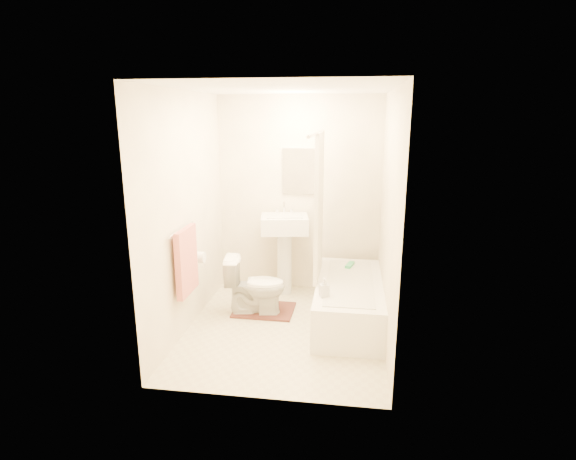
# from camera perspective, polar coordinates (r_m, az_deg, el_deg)

# --- Properties ---
(floor) EXTENTS (2.40, 2.40, 0.00)m
(floor) POSITION_cam_1_polar(r_m,az_deg,el_deg) (4.80, -0.43, -12.40)
(floor) COLOR beige
(floor) RESTS_ON ground
(ceiling) EXTENTS (2.40, 2.40, 0.00)m
(ceiling) POSITION_cam_1_polar(r_m,az_deg,el_deg) (4.29, -0.50, 17.57)
(ceiling) COLOR white
(ceiling) RESTS_ON ground
(wall_back) EXTENTS (2.00, 0.02, 2.40)m
(wall_back) POSITION_cam_1_polar(r_m,az_deg,el_deg) (5.55, 1.40, 4.42)
(wall_back) COLOR beige
(wall_back) RESTS_ON ground
(wall_left) EXTENTS (0.02, 2.40, 2.40)m
(wall_left) POSITION_cam_1_polar(r_m,az_deg,el_deg) (4.64, -12.78, 2.07)
(wall_left) COLOR beige
(wall_left) RESTS_ON ground
(wall_right) EXTENTS (0.02, 2.40, 2.40)m
(wall_right) POSITION_cam_1_polar(r_m,az_deg,el_deg) (4.35, 12.66, 1.27)
(wall_right) COLOR beige
(wall_right) RESTS_ON ground
(mirror) EXTENTS (0.40, 0.03, 0.55)m
(mirror) POSITION_cam_1_polar(r_m,az_deg,el_deg) (5.49, 1.39, 7.47)
(mirror) COLOR white
(mirror) RESTS_ON wall_back
(curtain_rod) EXTENTS (0.03, 1.70, 0.03)m
(curtain_rod) POSITION_cam_1_polar(r_m,az_deg,el_deg) (4.35, 3.72, 12.23)
(curtain_rod) COLOR silver
(curtain_rod) RESTS_ON wall_back
(shower_curtain) EXTENTS (0.04, 0.80, 1.55)m
(shower_curtain) POSITION_cam_1_polar(r_m,az_deg,el_deg) (4.84, 3.95, 3.13)
(shower_curtain) COLOR silver
(shower_curtain) RESTS_ON curtain_rod
(towel_bar) EXTENTS (0.02, 0.60, 0.02)m
(towel_bar) POSITION_cam_1_polar(r_m,az_deg,el_deg) (4.42, -13.35, 0.09)
(towel_bar) COLOR silver
(towel_bar) RESTS_ON wall_left
(towel) EXTENTS (0.06, 0.45, 0.66)m
(towel) POSITION_cam_1_polar(r_m,az_deg,el_deg) (4.50, -12.76, -3.87)
(towel) COLOR #CC7266
(towel) RESTS_ON towel_bar
(toilet_paper) EXTENTS (0.11, 0.12, 0.12)m
(toilet_paper) POSITION_cam_1_polar(r_m,az_deg,el_deg) (4.85, -11.18, -3.42)
(toilet_paper) COLOR white
(toilet_paper) RESTS_ON wall_left
(toilet) EXTENTS (0.71, 0.46, 0.65)m
(toilet) POSITION_cam_1_polar(r_m,az_deg,el_deg) (5.01, -4.18, -7.12)
(toilet) COLOR white
(toilet) RESTS_ON floor
(sink) EXTENTS (0.62, 0.53, 1.08)m
(sink) POSITION_cam_1_polar(r_m,az_deg,el_deg) (5.49, -0.45, -2.77)
(sink) COLOR silver
(sink) RESTS_ON floor
(bathtub) EXTENTS (0.69, 1.57, 0.44)m
(bathtub) POSITION_cam_1_polar(r_m,az_deg,el_deg) (4.93, 7.74, -8.92)
(bathtub) COLOR white
(bathtub) RESTS_ON floor
(bath_mat) EXTENTS (0.68, 0.51, 0.02)m
(bath_mat) POSITION_cam_1_polar(r_m,az_deg,el_deg) (5.19, -3.05, -10.09)
(bath_mat) COLOR #49251D
(bath_mat) RESTS_ON floor
(soap_bottle) EXTENTS (0.11, 0.11, 0.19)m
(soap_bottle) POSITION_cam_1_polar(r_m,az_deg,el_deg) (4.41, 4.63, -7.28)
(soap_bottle) COLOR silver
(soap_bottle) RESTS_ON bathtub
(scrub_brush) EXTENTS (0.11, 0.22, 0.04)m
(scrub_brush) POSITION_cam_1_polar(r_m,az_deg,el_deg) (5.30, 7.85, -4.45)
(scrub_brush) COLOR #38B26A
(scrub_brush) RESTS_ON bathtub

